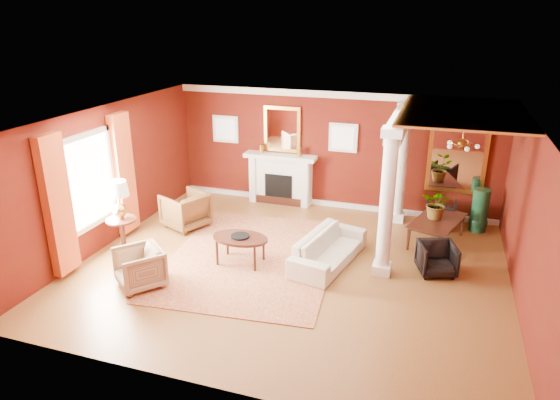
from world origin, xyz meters
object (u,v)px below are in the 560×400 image
(sofa, at_px, (329,244))
(side_table, at_px, (119,204))
(coffee_table, at_px, (240,239))
(dining_table, at_px, (438,225))
(armchair_stripe, at_px, (139,266))
(armchair_leopard, at_px, (185,208))

(sofa, height_order, side_table, side_table)
(coffee_table, xyz_separation_m, dining_table, (3.64, 2.15, -0.09))
(sofa, xyz_separation_m, armchair_stripe, (-3.02, -1.92, -0.01))
(armchair_stripe, xyz_separation_m, side_table, (-1.13, 1.13, 0.62))
(side_table, height_order, dining_table, side_table)
(armchair_stripe, xyz_separation_m, coffee_table, (1.38, 1.38, 0.12))
(coffee_table, bearing_deg, armchair_stripe, -135.00)
(coffee_table, xyz_separation_m, side_table, (-2.51, -0.24, 0.51))
(armchair_leopard, bearing_deg, coffee_table, 80.23)
(armchair_stripe, relative_size, side_table, 0.52)
(side_table, distance_m, dining_table, 6.62)
(sofa, relative_size, coffee_table, 1.86)
(side_table, bearing_deg, armchair_stripe, -45.02)
(armchair_leopard, bearing_deg, sofa, 102.65)
(armchair_stripe, relative_size, coffee_table, 0.71)
(armchair_leopard, distance_m, side_table, 1.73)
(sofa, height_order, dining_table, dining_table)
(coffee_table, relative_size, dining_table, 0.74)
(sofa, distance_m, coffee_table, 1.73)
(sofa, xyz_separation_m, side_table, (-4.15, -0.79, 0.62))
(dining_table, bearing_deg, coffee_table, 137.86)
(sofa, xyz_separation_m, coffee_table, (-1.64, -0.54, 0.11))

